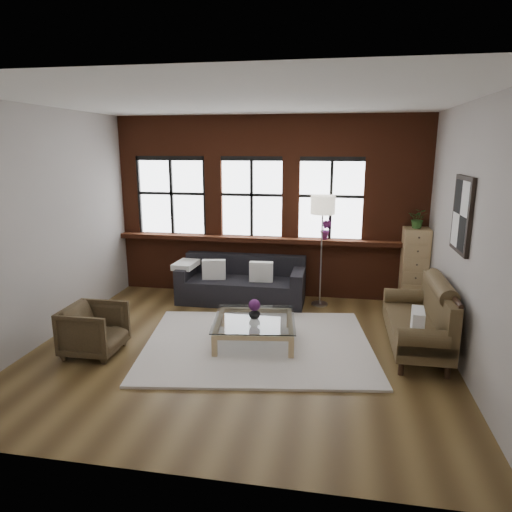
% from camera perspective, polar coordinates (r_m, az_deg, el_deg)
% --- Properties ---
extents(floor, '(5.50, 5.50, 0.00)m').
position_cam_1_polar(floor, '(6.31, -1.88, -11.44)').
color(floor, '#503A1D').
rests_on(floor, ground).
extents(ceiling, '(5.50, 5.50, 0.00)m').
position_cam_1_polar(ceiling, '(5.75, -2.13, 18.87)').
color(ceiling, white).
rests_on(ceiling, ground).
extents(wall_back, '(5.50, 0.00, 5.50)m').
position_cam_1_polar(wall_back, '(8.25, 1.61, 6.11)').
color(wall_back, '#A8A29D').
rests_on(wall_back, ground).
extents(wall_front, '(5.50, 0.00, 5.50)m').
position_cam_1_polar(wall_front, '(3.48, -10.54, -4.46)').
color(wall_front, '#A8A29D').
rests_on(wall_front, ground).
extents(wall_left, '(0.00, 5.00, 5.00)m').
position_cam_1_polar(wall_left, '(6.93, -24.89, 3.43)').
color(wall_left, '#A8A29D').
rests_on(wall_left, ground).
extents(wall_right, '(0.00, 5.00, 5.00)m').
position_cam_1_polar(wall_right, '(5.91, 25.11, 1.87)').
color(wall_right, '#A8A29D').
rests_on(wall_right, ground).
extents(brick_backwall, '(5.50, 0.12, 3.20)m').
position_cam_1_polar(brick_backwall, '(8.19, 1.55, 6.06)').
color(brick_backwall, '#5D2815').
rests_on(brick_backwall, floor).
extents(sill_ledge, '(5.50, 0.30, 0.08)m').
position_cam_1_polar(sill_ledge, '(8.20, 1.43, 2.09)').
color(sill_ledge, '#5D2815').
rests_on(sill_ledge, brick_backwall).
extents(window_left, '(1.38, 0.10, 1.50)m').
position_cam_1_polar(window_left, '(8.63, -10.43, 7.22)').
color(window_left, black).
rests_on(window_left, brick_backwall).
extents(window_mid, '(1.38, 0.10, 1.50)m').
position_cam_1_polar(window_mid, '(8.24, -0.52, 7.15)').
color(window_mid, black).
rests_on(window_mid, brick_backwall).
extents(window_right, '(1.38, 0.10, 1.50)m').
position_cam_1_polar(window_right, '(8.10, 9.34, 6.86)').
color(window_right, black).
rests_on(window_right, brick_backwall).
extents(wall_poster, '(0.05, 0.74, 0.94)m').
position_cam_1_polar(wall_poster, '(6.15, 24.38, 4.72)').
color(wall_poster, black).
rests_on(wall_poster, wall_right).
extents(shag_rug, '(3.38, 2.82, 0.03)m').
position_cam_1_polar(shag_rug, '(6.38, 0.23, -10.99)').
color(shag_rug, beige).
rests_on(shag_rug, floor).
extents(dark_sofa, '(2.18, 0.88, 0.79)m').
position_cam_1_polar(dark_sofa, '(7.99, -1.82, -2.98)').
color(dark_sofa, black).
rests_on(dark_sofa, floor).
extents(pillow_a, '(0.42, 0.21, 0.34)m').
position_cam_1_polar(pillow_a, '(7.95, -5.28, -1.69)').
color(pillow_a, white).
rests_on(pillow_a, dark_sofa).
extents(pillow_b, '(0.41, 0.17, 0.34)m').
position_cam_1_polar(pillow_b, '(7.78, 0.65, -1.97)').
color(pillow_b, white).
rests_on(pillow_b, dark_sofa).
extents(vintage_settee, '(0.78, 1.76, 0.94)m').
position_cam_1_polar(vintage_settee, '(6.45, 19.40, -7.15)').
color(vintage_settee, '#4E3D24').
rests_on(vintage_settee, floor).
extents(pillow_settee, '(0.18, 0.39, 0.34)m').
position_cam_1_polar(pillow_settee, '(5.91, 19.53, -7.94)').
color(pillow_settee, white).
rests_on(pillow_settee, vintage_settee).
extents(armchair, '(0.72, 0.70, 0.65)m').
position_cam_1_polar(armchair, '(6.41, -19.57, -8.68)').
color(armchair, '#3E321F').
rests_on(armchair, floor).
extents(coffee_table, '(1.24, 1.24, 0.37)m').
position_cam_1_polar(coffee_table, '(6.40, -0.19, -9.35)').
color(coffee_table, tan).
rests_on(coffee_table, shag_rug).
extents(vase, '(0.20, 0.20, 0.16)m').
position_cam_1_polar(vase, '(6.30, -0.20, -7.13)').
color(vase, '#B2B2B2').
rests_on(vase, coffee_table).
extents(flowers, '(0.16, 0.16, 0.16)m').
position_cam_1_polar(flowers, '(6.26, -0.20, -6.15)').
color(flowers, '#622265').
rests_on(flowers, vase).
extents(drawer_chest, '(0.42, 0.42, 1.35)m').
position_cam_1_polar(drawer_chest, '(8.12, 19.15, -1.42)').
color(drawer_chest, tan).
rests_on(drawer_chest, floor).
extents(potted_plant_top, '(0.37, 0.34, 0.33)m').
position_cam_1_polar(potted_plant_top, '(7.96, 19.62, 4.43)').
color(potted_plant_top, '#2D5923').
rests_on(potted_plant_top, drawer_chest).
extents(floor_lamp, '(0.40, 0.40, 2.03)m').
position_cam_1_polar(floor_lamp, '(7.73, 8.19, 1.08)').
color(floor_lamp, '#A5A5A8').
rests_on(floor_lamp, floor).
extents(sill_plant, '(0.24, 0.22, 0.35)m').
position_cam_1_polar(sill_plant, '(8.04, 8.72, 3.29)').
color(sill_plant, '#622265').
rests_on(sill_plant, sill_ledge).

